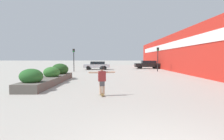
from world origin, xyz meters
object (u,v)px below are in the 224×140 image
(traffic_light_left, at_px, (74,56))
(traffic_light_right, at_px, (158,55))
(skateboard, at_px, (102,95))
(car_center_right, at_px, (148,64))
(car_leftmost, at_px, (210,64))
(skateboarder, at_px, (102,77))
(car_center_left, at_px, (97,65))

(traffic_light_left, distance_m, traffic_light_right, 12.10)
(traffic_light_left, xyz_separation_m, traffic_light_right, (12.10, 0.11, 0.13))
(skateboard, xyz_separation_m, car_center_right, (7.10, 23.44, 0.73))
(car_leftmost, bearing_deg, skateboard, -38.75)
(skateboarder, xyz_separation_m, traffic_light_left, (-4.99, 16.36, 1.28))
(car_center_left, bearing_deg, traffic_light_right, -115.10)
(traffic_light_left, bearing_deg, car_center_left, 55.74)
(skateboard, height_order, traffic_light_right, traffic_light_right)
(car_center_right, height_order, traffic_light_right, traffic_light_right)
(car_center_left, relative_size, car_center_right, 0.92)
(car_leftmost, distance_m, traffic_light_right, 12.56)
(skateboarder, height_order, traffic_light_right, traffic_light_right)
(car_center_left, relative_size, traffic_light_right, 1.24)
(skateboarder, distance_m, car_leftmost, 28.81)
(skateboard, relative_size, traffic_light_right, 0.18)
(traffic_light_left, bearing_deg, car_center_right, 30.34)
(car_center_right, bearing_deg, skateboarder, 163.15)
(skateboard, bearing_deg, car_center_left, 82.03)
(car_leftmost, distance_m, car_center_right, 10.98)
(skateboard, height_order, car_leftmost, car_leftmost)
(skateboard, distance_m, car_leftmost, 28.82)
(skateboarder, bearing_deg, skateboard, 90.54)
(car_leftmost, bearing_deg, traffic_light_right, -61.23)
(car_center_left, relative_size, traffic_light_left, 1.32)
(skateboarder, xyz_separation_m, traffic_light_right, (7.11, 16.47, 1.41))
(skateboarder, relative_size, car_center_left, 0.33)
(skateboard, bearing_deg, car_leftmost, 37.75)
(car_center_right, distance_m, traffic_light_left, 14.08)
(traffic_light_right, bearing_deg, car_center_left, 154.90)
(skateboarder, relative_size, traffic_light_left, 0.44)
(skateboard, distance_m, skateboarder, 0.89)
(traffic_light_right, bearing_deg, skateboard, -113.35)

